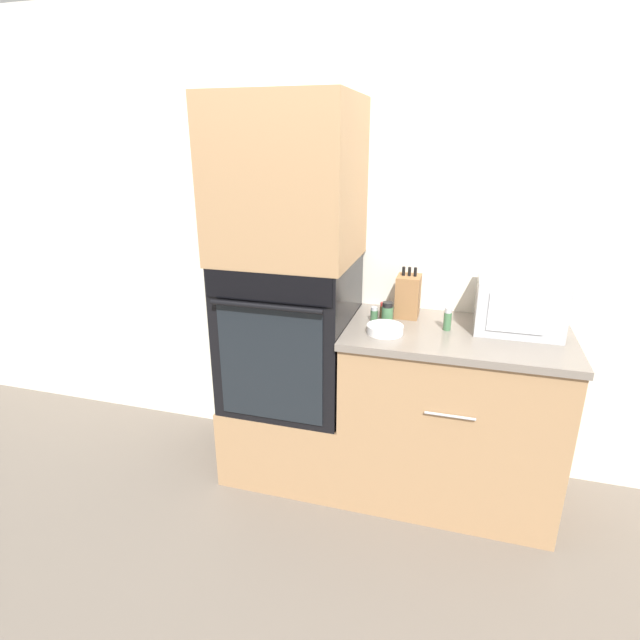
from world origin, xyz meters
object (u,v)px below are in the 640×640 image
object	(u,v)px
wall_oven	(291,332)
microwave	(519,305)
bowl	(385,329)
condiment_jar_far	(374,314)
knife_block	(408,296)
condiment_jar_near	(387,313)
condiment_jar_back	(384,310)
condiment_jar_mid	(448,319)

from	to	relation	value
wall_oven	microwave	xyz separation A→B (m)	(1.11, 0.10, 0.22)
bowl	condiment_jar_far	xyz separation A→B (m)	(-0.08, 0.14, 0.02)
knife_block	bowl	xyz separation A→B (m)	(-0.07, -0.28, -0.09)
microwave	condiment_jar_near	xyz separation A→B (m)	(-0.61, -0.07, -0.08)
condiment_jar_near	condiment_jar_far	size ratio (longest dim) A/B	1.40
wall_oven	condiment_jar_back	size ratio (longest dim) A/B	9.72
condiment_jar_far	condiment_jar_near	bearing A→B (deg)	0.80
condiment_jar_mid	condiment_jar_back	distance (m)	0.33
condiment_jar_mid	condiment_jar_back	bearing A→B (deg)	164.08
bowl	microwave	bearing A→B (deg)	19.92
wall_oven	condiment_jar_mid	distance (m)	0.81
condiment_jar_near	condiment_jar_mid	size ratio (longest dim) A/B	0.94
condiment_jar_mid	microwave	bearing A→B (deg)	15.97
condiment_jar_mid	knife_block	bearing A→B (deg)	144.06
knife_block	bowl	size ratio (longest dim) A/B	1.50
bowl	condiment_jar_back	bearing A→B (deg)	101.31
condiment_jar_mid	condiment_jar_far	size ratio (longest dim) A/B	1.49
microwave	condiment_jar_back	xyz separation A→B (m)	(-0.64, 0.00, -0.09)
microwave	condiment_jar_near	bearing A→B (deg)	-173.42
bowl	condiment_jar_back	distance (m)	0.22
wall_oven	condiment_jar_far	size ratio (longest dim) A/B	10.31
microwave	condiment_jar_near	world-z (taller)	microwave
bowl	condiment_jar_near	bearing A→B (deg)	95.29
knife_block	condiment_jar_back	bearing A→B (deg)	-151.98
condiment_jar_mid	condiment_jar_far	world-z (taller)	condiment_jar_mid
wall_oven	condiment_jar_back	distance (m)	0.50
wall_oven	condiment_jar_back	world-z (taller)	wall_oven
condiment_jar_far	condiment_jar_back	xyz separation A→B (m)	(0.04, 0.07, 0.00)
condiment_jar_far	bowl	bearing A→B (deg)	-61.30
knife_block	condiment_jar_back	size ratio (longest dim) A/B	3.23
bowl	knife_block	bearing A→B (deg)	75.98
microwave	condiment_jar_mid	size ratio (longest dim) A/B	3.47
knife_block	condiment_jar_mid	bearing A→B (deg)	-35.94
condiment_jar_near	knife_block	bearing A→B (deg)	57.75
condiment_jar_mid	bowl	bearing A→B (deg)	-155.79
bowl	condiment_jar_near	world-z (taller)	condiment_jar_near
bowl	wall_oven	bearing A→B (deg)	167.62
condiment_jar_back	condiment_jar_mid	bearing A→B (deg)	-15.92
knife_block	wall_oven	bearing A→B (deg)	-164.31
condiment_jar_near	condiment_jar_far	world-z (taller)	condiment_jar_near
wall_oven	condiment_jar_near	xyz separation A→B (m)	(0.50, 0.03, 0.14)
microwave	condiment_jar_far	xyz separation A→B (m)	(-0.68, -0.07, -0.09)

